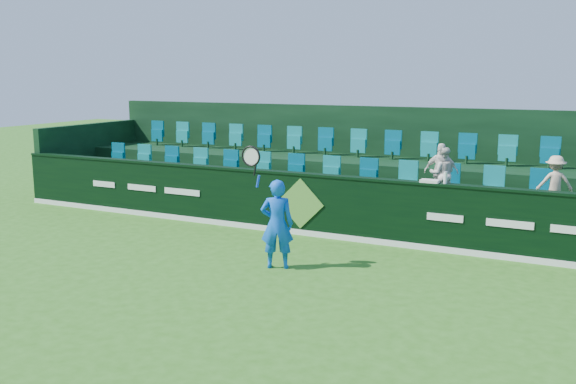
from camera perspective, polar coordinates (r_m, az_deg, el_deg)
The scene contains 13 objects.
ground at distance 10.68m, azimuth -8.01°, elevation -8.42°, with size 60.00×60.00×0.00m, color #2C6818.
sponsor_hoarding at distance 13.87m, azimuth 1.31°, elevation -1.05°, with size 16.00×0.25×1.35m.
stand_tier_front at distance 14.91m, azimuth 3.11°, elevation -1.33°, with size 16.00×2.00×0.80m, color black.
stand_tier_back at distance 16.59m, azimuth 5.73°, elevation 0.72°, with size 16.00×1.80×1.30m, color black.
stand_rear at distance 16.92m, azimuth 6.31°, elevation 2.84°, with size 16.00×4.10×2.60m.
seat_row_front at distance 15.14m, azimuth 3.74°, elevation 1.54°, with size 13.50×0.50×0.60m, color #025C74.
seat_row_back at distance 16.74m, azimuth 6.16°, elevation 4.08°, with size 13.50×0.50×0.60m, color #025C74.
tennis_player at distance 11.42m, azimuth -1.03°, elevation -2.77°, with size 1.03×0.59×2.23m.
spectator_left at distance 13.91m, azimuth 13.58°, elevation 1.59°, with size 0.55×0.43×1.13m, color silver.
spectator_middle at distance 13.91m, azimuth 13.46°, elevation 1.76°, with size 0.71×0.30×1.21m, color white.
spectator_right at distance 13.60m, azimuth 22.62°, elevation 0.76°, with size 0.69×0.40×1.07m, color beige.
towel at distance 12.83m, azimuth 12.49°, elevation 0.96°, with size 0.36×0.23×0.05m, color white.
drinks_bottle at distance 12.75m, azimuth 13.81°, elevation 1.25°, with size 0.07×0.07×0.23m, color white.
Camera 1 is at (5.79, -8.30, 3.43)m, focal length 40.00 mm.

